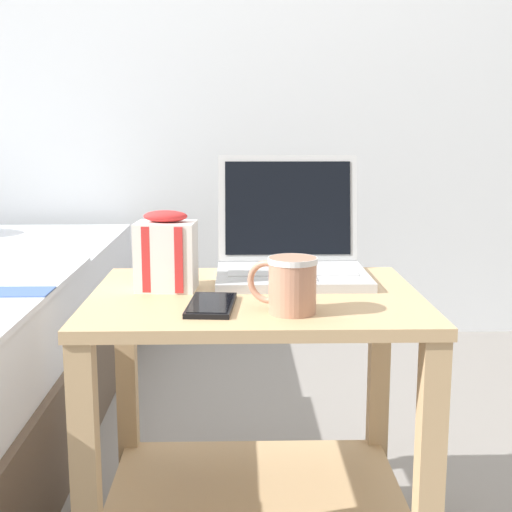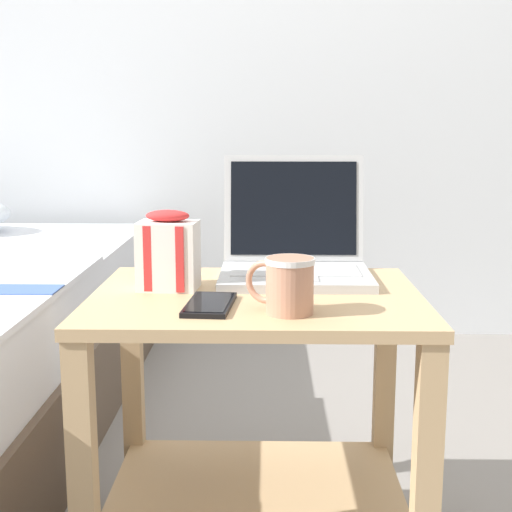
# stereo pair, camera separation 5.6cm
# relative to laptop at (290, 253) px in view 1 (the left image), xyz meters

# --- Properties ---
(back_wall) EXTENTS (8.00, 0.05, 2.50)m
(back_wall) POSITION_rel_laptop_xyz_m (-0.08, 1.46, 0.64)
(back_wall) COLOR silver
(back_wall) RESTS_ON ground_plane
(bedside_table) EXTENTS (0.63, 0.50, 0.56)m
(bedside_table) POSITION_rel_laptop_xyz_m (-0.08, -0.16, -0.25)
(bedside_table) COLOR tan
(bedside_table) RESTS_ON ground_plane
(laptop) EXTENTS (0.31, 0.29, 0.25)m
(laptop) POSITION_rel_laptop_xyz_m (0.00, 0.00, 0.00)
(laptop) COLOR #B7BABC
(laptop) RESTS_ON bedside_table
(mug_front_left) EXTENTS (0.12, 0.08, 0.10)m
(mug_front_left) POSITION_rel_laptop_xyz_m (-0.02, -0.31, 0.00)
(mug_front_left) COLOR tan
(mug_front_left) RESTS_ON bedside_table
(snack_bag) EXTENTS (0.12, 0.09, 0.16)m
(snack_bag) POSITION_rel_laptop_xyz_m (-0.25, -0.12, 0.02)
(snack_bag) COLOR white
(snack_bag) RESTS_ON bedside_table
(cell_phone) EXTENTS (0.09, 0.17, 0.01)m
(cell_phone) POSITION_rel_laptop_xyz_m (-0.16, -0.27, -0.05)
(cell_phone) COLOR black
(cell_phone) RESTS_ON bedside_table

